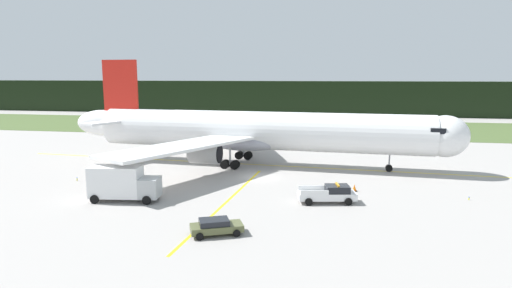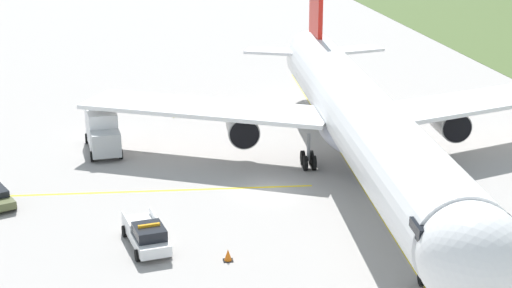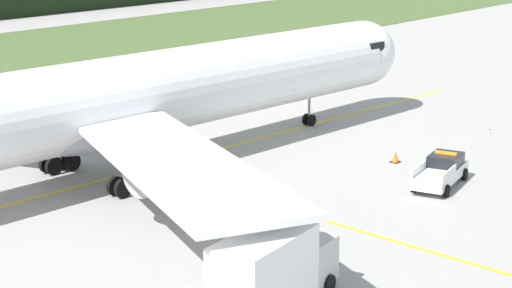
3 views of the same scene
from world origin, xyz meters
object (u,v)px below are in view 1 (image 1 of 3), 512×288
object	(u,v)px
catering_truck	(122,183)
staff_car	(216,226)
airliner	(256,131)
ops_pickup_truck	(329,194)
apron_cone	(354,188)

from	to	relation	value
catering_truck	staff_car	size ratio (longest dim) A/B	1.59
airliner	ops_pickup_truck	xyz separation A→B (m)	(10.69, -16.87, -3.94)
catering_truck	apron_cone	distance (m)	24.92
apron_cone	ops_pickup_truck	bearing A→B (deg)	-118.97
apron_cone	staff_car	bearing A→B (deg)	-126.77
ops_pickup_truck	catering_truck	xyz separation A→B (m)	(-20.83, -3.19, 0.98)
staff_car	airliner	bearing A→B (deg)	93.80
catering_truck	ops_pickup_truck	bearing A→B (deg)	8.71
ops_pickup_truck	staff_car	size ratio (longest dim) A/B	1.33
airliner	apron_cone	xyz separation A→B (m)	(13.39, -11.99, -4.47)
staff_car	apron_cone	bearing A→B (deg)	53.23
airliner	catering_truck	size ratio (longest dim) A/B	7.84
airliner	staff_car	bearing A→B (deg)	-86.20
ops_pickup_truck	airliner	bearing A→B (deg)	122.36
ops_pickup_truck	apron_cone	distance (m)	5.61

